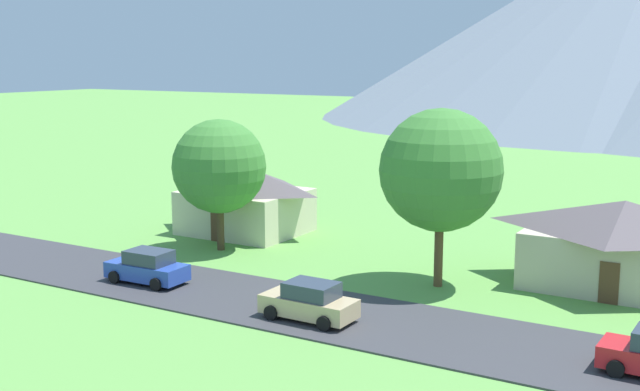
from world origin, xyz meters
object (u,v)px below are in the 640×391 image
Objects in this scene: house_right_center at (623,243)px; parked_car_tan_west_end at (309,302)px; tree_left_of_center at (219,166)px; tree_center at (441,170)px; house_leftmost at (245,198)px; parked_car_blue_mid_east at (148,267)px.

parked_car_tan_west_end is at bearing -131.09° from house_right_center.
tree_center reaches higher than tree_left_of_center.
house_leftmost reaches higher than parked_car_blue_mid_east.
tree_center reaches higher than house_leftmost.
house_leftmost is 18.33m from parked_car_tan_west_end.
house_right_center is (23.55, -0.73, 0.03)m from house_leftmost.
tree_left_of_center reaches higher than house_right_center.
house_leftmost is at bearing 161.86° from tree_center.
parked_car_tan_west_end is at bearing -4.09° from parked_car_blue_mid_east.
tree_left_of_center is 14.66m from parked_car_tan_west_end.
house_right_center is 9.77m from tree_center.
house_right_center is 23.78m from parked_car_blue_mid_east.
parked_car_blue_mid_east is at bearing -77.10° from house_leftmost.
house_right_center is at bearing 28.85° from tree_center.
house_right_center is at bearing 29.12° from parked_car_blue_mid_east.
tree_center is (-7.95, -4.38, 3.59)m from house_right_center.
parked_car_tan_west_end and parked_car_blue_mid_east have the same top height.
house_leftmost is 1.01× the size of tree_left_of_center.
tree_center is (15.60, -5.11, 3.62)m from house_leftmost.
tree_center is 2.11× the size of parked_car_tan_west_end.
house_right_center reaches higher than parked_car_tan_west_end.
tree_center is 9.74m from parked_car_tan_west_end.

